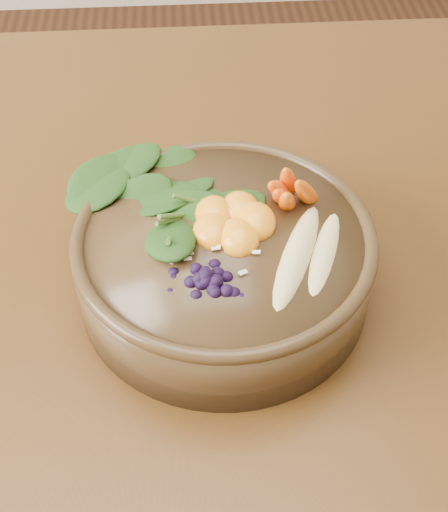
{
  "coord_description": "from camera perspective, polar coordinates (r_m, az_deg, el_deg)",
  "views": [
    {
      "loc": [
        0.25,
        -0.47,
        1.25
      ],
      "look_at": [
        0.28,
        -0.04,
        0.8
      ],
      "focal_mm": 50.0,
      "sensor_mm": 36.0,
      "label": 1
    }
  ],
  "objects": [
    {
      "name": "carrot_cluster",
      "position": [
        0.63,
        6.28,
        7.24
      ],
      "size": [
        0.07,
        0.07,
        0.07
      ],
      "primitive_type": null,
      "rotation": [
        0.0,
        0.0,
        -0.41
      ],
      "color": "orange",
      "rests_on": "stoneware_bowl"
    },
    {
      "name": "blueberry_pile",
      "position": [
        0.56,
        -1.6,
        -0.78
      ],
      "size": [
        0.15,
        0.13,
        0.04
      ],
      "primitive_type": null,
      "rotation": [
        0.0,
        0.0,
        -0.41
      ],
      "color": "black",
      "rests_on": "stoneware_bowl"
    },
    {
      "name": "stoneware_bowl",
      "position": [
        0.63,
        0.0,
        -0.62
      ],
      "size": [
        0.34,
        0.34,
        0.07
      ],
      "primitive_type": "cylinder",
      "rotation": [
        0.0,
        0.0,
        -0.41
      ],
      "color": "#44301A",
      "rests_on": "dining_table"
    },
    {
      "name": "coconut_flakes",
      "position": [
        0.59,
        -0.42,
        0.69
      ],
      "size": [
        0.1,
        0.09,
        0.01
      ],
      "primitive_type": null,
      "rotation": [
        0.0,
        0.0,
        -0.41
      ],
      "color": "white",
      "rests_on": "stoneware_bowl"
    },
    {
      "name": "kale_heap",
      "position": [
        0.64,
        -1.8,
        6.95
      ],
      "size": [
        0.22,
        0.21,
        0.04
      ],
      "primitive_type": null,
      "rotation": [
        0.0,
        0.0,
        -0.41
      ],
      "color": "#224615",
      "rests_on": "stoneware_bowl"
    },
    {
      "name": "mandarin_cluster",
      "position": [
        0.61,
        0.67,
        3.58
      ],
      "size": [
        0.1,
        0.11,
        0.03
      ],
      "primitive_type": null,
      "rotation": [
        0.0,
        0.0,
        -0.41
      ],
      "color": "orange",
      "rests_on": "stoneware_bowl"
    },
    {
      "name": "banana_halves",
      "position": [
        0.59,
        7.05,
        1.0
      ],
      "size": [
        0.1,
        0.14,
        0.03
      ],
      "rotation": [
        0.0,
        0.0,
        -0.41
      ],
      "color": "#E0CC84",
      "rests_on": "stoneware_bowl"
    }
  ]
}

